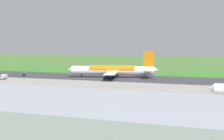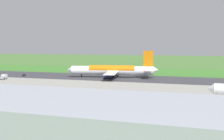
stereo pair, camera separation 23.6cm
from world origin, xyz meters
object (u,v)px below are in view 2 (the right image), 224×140
object	(u,v)px
no_stopping_sign	(125,71)
traffic_cone_orange	(117,72)
airliner_main	(113,70)
service_car_followme	(24,75)
service_truck_baggage	(4,77)

from	to	relation	value
no_stopping_sign	traffic_cone_orange	size ratio (longest dim) A/B	4.33
no_stopping_sign	traffic_cone_orange	bearing A→B (deg)	12.93
airliner_main	service_car_followme	bearing A→B (deg)	8.48
no_stopping_sign	traffic_cone_orange	distance (m)	5.52
airliner_main	no_stopping_sign	size ratio (longest dim) A/B	22.58
service_truck_baggage	no_stopping_sign	bearing A→B (deg)	-133.27
no_stopping_sign	service_truck_baggage	bearing A→B (deg)	46.73
airliner_main	traffic_cone_orange	xyz separation A→B (m)	(6.39, -29.84, -4.08)
service_car_followme	service_truck_baggage	bearing A→B (deg)	89.18
service_car_followme	traffic_cone_orange	world-z (taller)	service_car_followme
service_truck_baggage	service_car_followme	world-z (taller)	service_truck_baggage
service_truck_baggage	traffic_cone_orange	bearing A→B (deg)	-130.97
no_stopping_sign	traffic_cone_orange	xyz separation A→B (m)	(5.26, 1.21, -1.15)
traffic_cone_orange	airliner_main	bearing A→B (deg)	102.08
no_stopping_sign	airliner_main	bearing A→B (deg)	92.08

